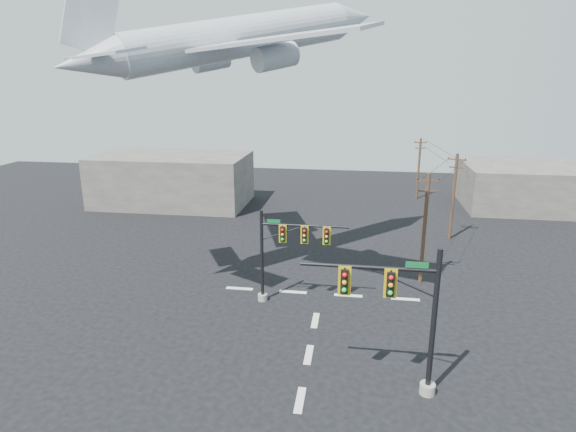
% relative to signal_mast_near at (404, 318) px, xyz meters
% --- Properties ---
extents(ground, '(120.00, 120.00, 0.00)m').
position_rel_signal_mast_near_xyz_m(ground, '(-4.81, -1.38, -4.06)').
color(ground, black).
rests_on(ground, ground).
extents(lane_markings, '(14.00, 21.20, 0.01)m').
position_rel_signal_mast_near_xyz_m(lane_markings, '(-4.81, 3.95, -4.05)').
color(lane_markings, silver).
rests_on(lane_markings, ground).
extents(signal_mast_near, '(6.76, 0.84, 7.63)m').
position_rel_signal_mast_near_xyz_m(signal_mast_near, '(0.00, 0.00, 0.00)').
color(signal_mast_near, gray).
rests_on(signal_mast_near, ground).
extents(signal_mast_far, '(6.18, 0.72, 6.56)m').
position_rel_signal_mast_near_xyz_m(signal_mast_far, '(-7.27, 8.93, -0.36)').
color(signal_mast_far, gray).
rests_on(signal_mast_far, ground).
extents(utility_pole_a, '(1.69, 0.28, 8.45)m').
position_rel_signal_mast_near_xyz_m(utility_pole_a, '(2.55, 13.83, 0.36)').
color(utility_pole_a, '#4D3221').
rests_on(utility_pole_a, ground).
extents(utility_pole_b, '(1.60, 0.72, 8.28)m').
position_rel_signal_mast_near_xyz_m(utility_pole_b, '(6.51, 24.67, 0.27)').
color(utility_pole_b, '#4D3221').
rests_on(utility_pole_b, ground).
extents(utility_pole_c, '(1.57, 0.36, 7.72)m').
position_rel_signal_mast_near_xyz_m(utility_pole_c, '(5.05, 40.41, -0.02)').
color(utility_pole_c, '#4D3221').
rests_on(utility_pole_c, ground).
extents(power_lines, '(5.48, 26.59, 0.38)m').
position_rel_signal_mast_near_xyz_m(power_lines, '(5.25, 26.93, 3.50)').
color(power_lines, black).
extents(airliner, '(20.58, 20.52, 6.82)m').
position_rel_signal_mast_near_xyz_m(airliner, '(-10.73, 12.79, 13.54)').
color(airliner, '#B8BEC5').
extents(building_left, '(18.00, 10.00, 6.00)m').
position_rel_signal_mast_near_xyz_m(building_left, '(-24.81, 33.62, -1.06)').
color(building_left, slate).
rests_on(building_left, ground).
extents(building_right, '(14.00, 12.00, 5.00)m').
position_rel_signal_mast_near_xyz_m(building_right, '(17.19, 38.62, -1.56)').
color(building_right, slate).
rests_on(building_right, ground).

